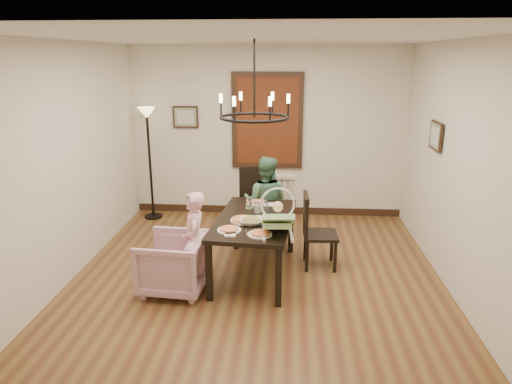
# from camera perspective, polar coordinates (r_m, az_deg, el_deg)

# --- Properties ---
(room_shell) EXTENTS (4.51, 5.00, 2.81)m
(room_shell) POSITION_cam_1_polar(r_m,az_deg,el_deg) (5.48, 0.31, 3.82)
(room_shell) COLOR brown
(room_shell) RESTS_ON ground
(dining_table) EXTENTS (1.02, 1.65, 0.74)m
(dining_table) POSITION_cam_1_polar(r_m,az_deg,el_deg) (5.55, -0.19, -4.06)
(dining_table) COLOR black
(dining_table) RESTS_ON room_shell
(chair_far) EXTENTS (0.58, 0.58, 1.06)m
(chair_far) POSITION_cam_1_polar(r_m,az_deg,el_deg) (6.74, 0.20, -1.41)
(chair_far) COLOR black
(chair_far) RESTS_ON room_shell
(chair_right) EXTENTS (0.44, 0.44, 0.97)m
(chair_right) POSITION_cam_1_polar(r_m,az_deg,el_deg) (5.87, 8.07, -4.81)
(chair_right) COLOR black
(chair_right) RESTS_ON room_shell
(armchair) EXTENTS (0.79, 0.77, 0.67)m
(armchair) POSITION_cam_1_polar(r_m,az_deg,el_deg) (5.38, -10.29, -8.77)
(armchair) COLOR #CD9DB0
(armchair) RESTS_ON room_shell
(elderly_woman) EXTENTS (0.30, 0.39, 0.97)m
(elderly_woman) POSITION_cam_1_polar(r_m,az_deg,el_deg) (5.33, -7.71, -7.12)
(elderly_woman) COLOR #ECA7B3
(elderly_woman) RESTS_ON room_shell
(seated_man) EXTENTS (0.58, 0.48, 1.08)m
(seated_man) POSITION_cam_1_polar(r_m,az_deg,el_deg) (6.42, 1.17, -2.22)
(seated_man) COLOR #477859
(seated_man) RESTS_ON room_shell
(baby_bouncer) EXTENTS (0.44, 0.58, 0.36)m
(baby_bouncer) POSITION_cam_1_polar(r_m,az_deg,el_deg) (4.98, 2.69, -3.34)
(baby_bouncer) COLOR #B0DE99
(baby_bouncer) RESTS_ON dining_table
(salad_bowl) EXTENTS (0.32, 0.32, 0.08)m
(salad_bowl) POSITION_cam_1_polar(r_m,az_deg,el_deg) (5.30, -0.62, -3.65)
(salad_bowl) COLOR white
(salad_bowl) RESTS_ON dining_table
(pizza_platter) EXTENTS (0.28, 0.28, 0.04)m
(pizza_platter) POSITION_cam_1_polar(r_m,az_deg,el_deg) (5.40, -1.75, -3.50)
(pizza_platter) COLOR tan
(pizza_platter) RESTS_ON dining_table
(drinking_glass) EXTENTS (0.07, 0.07, 0.15)m
(drinking_glass) POSITION_cam_1_polar(r_m,az_deg,el_deg) (5.65, 0.13, -1.97)
(drinking_glass) COLOR silver
(drinking_glass) RESTS_ON dining_table
(window_blinds) EXTENTS (1.00, 0.03, 1.40)m
(window_blinds) POSITION_cam_1_polar(r_m,az_deg,el_deg) (7.50, 1.42, 8.87)
(window_blinds) COLOR brown
(window_blinds) RESTS_ON room_shell
(radiator) EXTENTS (0.92, 0.12, 0.62)m
(radiator) POSITION_cam_1_polar(r_m,az_deg,el_deg) (7.79, 1.37, -0.25)
(radiator) COLOR silver
(radiator) RESTS_ON room_shell
(picture_back) EXTENTS (0.42, 0.03, 0.36)m
(picture_back) POSITION_cam_1_polar(r_m,az_deg,el_deg) (7.69, -8.80, 9.25)
(picture_back) COLOR black
(picture_back) RESTS_ON room_shell
(picture_right) EXTENTS (0.03, 0.42, 0.36)m
(picture_right) POSITION_cam_1_polar(r_m,az_deg,el_deg) (6.22, 21.56, 6.55)
(picture_right) COLOR black
(picture_right) RESTS_ON room_shell
(floor_lamp) EXTENTS (0.30, 0.30, 1.80)m
(floor_lamp) POSITION_cam_1_polar(r_m,az_deg,el_deg) (7.66, -13.10, 3.28)
(floor_lamp) COLOR black
(floor_lamp) RESTS_ON room_shell
(chandelier) EXTENTS (0.80, 0.80, 0.04)m
(chandelier) POSITION_cam_1_polar(r_m,az_deg,el_deg) (5.24, -0.20, 9.32)
(chandelier) COLOR black
(chandelier) RESTS_ON room_shell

